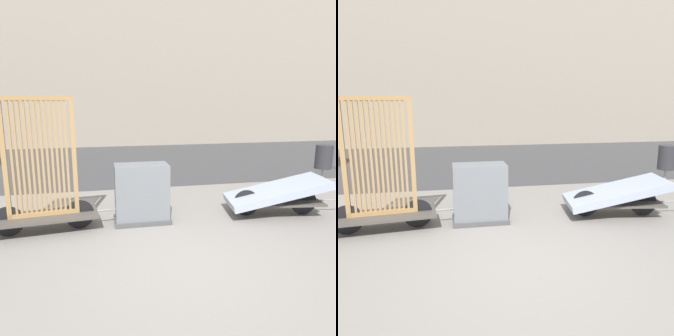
% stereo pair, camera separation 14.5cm
% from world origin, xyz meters
% --- Properties ---
extents(ground_plane, '(60.00, 60.00, 0.00)m').
position_xyz_m(ground_plane, '(0.00, 0.00, 0.00)').
color(ground_plane, gray).
extents(road_strip, '(56.00, 7.35, 0.01)m').
position_xyz_m(road_strip, '(0.00, 7.57, 0.00)').
color(road_strip, '#424244').
rests_on(road_strip, ground_plane).
extents(building_facade, '(48.00, 4.00, 10.31)m').
position_xyz_m(building_facade, '(0.00, 13.25, 5.16)').
color(building_facade, '#9E9384').
rests_on(building_facade, ground_plane).
extents(bike_cart_with_bedframe, '(2.39, 0.84, 2.17)m').
position_xyz_m(bike_cart_with_bedframe, '(-2.02, 1.57, 0.77)').
color(bike_cart_with_bedframe, '#4C4742').
rests_on(bike_cart_with_bedframe, ground_plane).
extents(bike_cart_with_mattress, '(2.46, 1.10, 0.72)m').
position_xyz_m(bike_cart_with_mattress, '(2.03, 1.57, 0.41)').
color(bike_cart_with_mattress, '#4C4742').
rests_on(bike_cart_with_mattress, ground_plane).
extents(utility_cabinet, '(0.97, 0.56, 1.03)m').
position_xyz_m(utility_cabinet, '(-0.43, 1.71, 0.47)').
color(utility_cabinet, '#4C4C4C').
rests_on(utility_cabinet, ground_plane).
extents(trash_bin, '(0.42, 0.42, 0.98)m').
position_xyz_m(trash_bin, '(4.47, 3.55, 0.67)').
color(trash_bin, gray).
rests_on(trash_bin, ground_plane).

